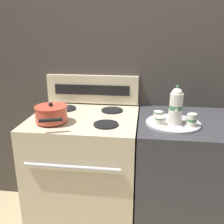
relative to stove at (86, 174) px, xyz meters
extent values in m
cube|color=#423D38|center=(0.36, 0.36, 0.63)|extent=(6.00, 0.05, 2.20)
cube|color=beige|center=(0.00, 0.00, 0.00)|extent=(0.76, 0.68, 0.94)
cylinder|color=silver|center=(0.00, -0.36, 0.26)|extent=(0.61, 0.02, 0.02)
cylinder|color=black|center=(-0.18, 0.15, 0.47)|extent=(0.16, 0.16, 0.01)
cylinder|color=black|center=(0.18, 0.15, 0.47)|extent=(0.16, 0.16, 0.01)
cylinder|color=black|center=(-0.18, -0.15, 0.47)|extent=(0.16, 0.16, 0.01)
cylinder|color=black|center=(0.18, -0.15, 0.47)|extent=(0.16, 0.16, 0.01)
cube|color=beige|center=(0.00, 0.32, 0.59)|extent=(0.75, 0.05, 0.23)
cube|color=black|center=(0.00, 0.29, 0.59)|extent=(0.61, 0.01, 0.08)
cube|color=#38383D|center=(0.74, 0.00, 0.00)|extent=(0.70, 0.68, 0.94)
cylinder|color=#D14C38|center=(-0.18, -0.15, 0.53)|extent=(0.21, 0.21, 0.09)
cylinder|color=#D14C38|center=(-0.18, -0.15, 0.58)|extent=(0.21, 0.21, 0.01)
sphere|color=black|center=(-0.18, -0.15, 0.60)|extent=(0.03, 0.03, 0.03)
cylinder|color=black|center=(-0.13, -0.32, 0.55)|extent=(0.14, 0.07, 0.02)
cylinder|color=#B2B2B7|center=(0.62, -0.08, 0.48)|extent=(0.36, 0.36, 0.01)
cylinder|color=white|center=(0.63, -0.10, 0.58)|extent=(0.08, 0.08, 0.20)
cylinder|color=#427A4C|center=(0.63, -0.10, 0.59)|extent=(0.09, 0.09, 0.03)
sphere|color=white|center=(0.63, -0.10, 0.68)|extent=(0.07, 0.07, 0.07)
sphere|color=#427A4C|center=(0.63, -0.10, 0.73)|extent=(0.02, 0.02, 0.02)
cone|color=white|center=(0.63, -0.16, 0.59)|extent=(0.03, 0.06, 0.05)
cylinder|color=white|center=(0.62, 0.04, 0.49)|extent=(0.10, 0.10, 0.01)
cylinder|color=white|center=(0.62, 0.04, 0.51)|extent=(0.07, 0.07, 0.04)
cylinder|color=#427A4C|center=(0.62, 0.04, 0.53)|extent=(0.07, 0.07, 0.01)
cylinder|color=white|center=(0.52, -0.01, 0.49)|extent=(0.10, 0.10, 0.01)
cylinder|color=white|center=(0.52, -0.01, 0.51)|extent=(0.07, 0.07, 0.04)
cylinder|color=#427A4C|center=(0.52, -0.01, 0.53)|extent=(0.07, 0.07, 0.01)
cylinder|color=white|center=(0.53, -0.13, 0.49)|extent=(0.10, 0.10, 0.01)
cylinder|color=white|center=(0.53, -0.13, 0.51)|extent=(0.07, 0.07, 0.04)
cylinder|color=#427A4C|center=(0.53, -0.13, 0.53)|extent=(0.07, 0.07, 0.01)
cylinder|color=white|center=(0.72, -0.13, 0.52)|extent=(0.06, 0.06, 0.08)
cylinder|color=#427A4C|center=(0.72, -0.13, 0.52)|extent=(0.06, 0.06, 0.01)
camera|label=1|loc=(0.43, -1.73, 1.08)|focal=42.00mm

